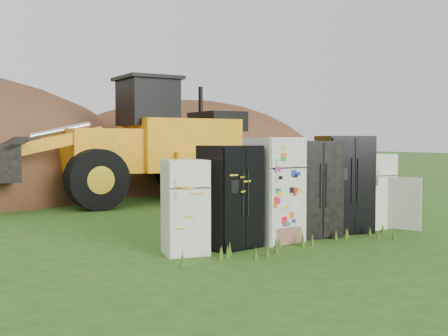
% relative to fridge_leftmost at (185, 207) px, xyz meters
% --- Properties ---
extents(ground, '(120.00, 120.00, 0.00)m').
position_rel_fridge_leftmost_xyz_m(ground, '(2.46, -0.00, -0.77)').
color(ground, '#275216').
rests_on(ground, ground).
extents(fridge_leftmost, '(0.85, 0.83, 1.55)m').
position_rel_fridge_leftmost_xyz_m(fridge_leftmost, '(0.00, 0.00, 0.00)').
color(fridge_leftmost, white).
rests_on(fridge_leftmost, ground).
extents(fridge_black_side, '(0.98, 0.80, 1.77)m').
position_rel_fridge_leftmost_xyz_m(fridge_black_side, '(0.93, 0.03, 0.11)').
color(fridge_black_side, black).
rests_on(fridge_black_side, ground).
extents(fridge_sticker, '(0.86, 0.79, 1.91)m').
position_rel_fridge_leftmost_xyz_m(fridge_sticker, '(1.90, -0.00, 0.18)').
color(fridge_sticker, white).
rests_on(fridge_sticker, ground).
extents(fridge_dark_mid, '(1.10, 0.98, 1.85)m').
position_rel_fridge_leftmost_xyz_m(fridge_dark_mid, '(2.88, 0.01, 0.15)').
color(fridge_dark_mid, black).
rests_on(fridge_dark_mid, ground).
extents(fridge_black_right, '(1.20, 1.10, 1.94)m').
position_rel_fridge_leftmost_xyz_m(fridge_black_right, '(3.79, 0.02, 0.20)').
color(fridge_black_right, black).
rests_on(fridge_black_right, ground).
extents(fridge_open_door, '(0.75, 0.70, 1.56)m').
position_rel_fridge_leftmost_xyz_m(fridge_open_door, '(4.70, 0.02, 0.01)').
color(fridge_open_door, white).
rests_on(fridge_open_door, ground).
extents(wheel_loader, '(7.94, 3.75, 3.73)m').
position_rel_fridge_leftmost_xyz_m(wheel_loader, '(2.22, 7.32, 1.09)').
color(wheel_loader, '#F7AC10').
rests_on(wheel_loader, ground).
extents(dirt_mound_right, '(13.12, 9.62, 7.01)m').
position_rel_fridge_leftmost_xyz_m(dirt_mound_right, '(7.71, 12.21, -0.77)').
color(dirt_mound_right, '#482B17').
rests_on(dirt_mound_right, ground).
extents(dirt_mound_back, '(18.30, 12.20, 6.34)m').
position_rel_fridge_leftmost_xyz_m(dirt_mound_back, '(1.75, 18.47, -0.77)').
color(dirt_mound_back, '#482B17').
rests_on(dirt_mound_back, ground).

